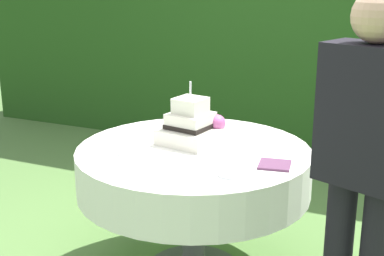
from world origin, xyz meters
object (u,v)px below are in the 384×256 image
(wedding_cake, at_px, (192,126))
(standing_person, at_px, (364,164))
(serving_plate_near, at_px, (231,174))
(serving_plate_far, at_px, (132,153))
(napkin_stack, at_px, (275,165))
(cake_table, at_px, (194,170))

(wedding_cake, xyz_separation_m, standing_person, (0.96, -0.50, 0.09))
(wedding_cake, relative_size, serving_plate_near, 2.67)
(wedding_cake, relative_size, serving_plate_far, 2.39)
(serving_plate_near, xyz_separation_m, napkin_stack, (0.15, 0.20, -0.00))
(serving_plate_far, distance_m, napkin_stack, 0.74)
(napkin_stack, bearing_deg, wedding_cake, 161.81)
(wedding_cake, distance_m, serving_plate_near, 0.53)
(serving_plate_far, relative_size, napkin_stack, 0.95)
(cake_table, xyz_separation_m, serving_plate_near, (0.32, -0.29, 0.13))
(serving_plate_far, xyz_separation_m, standing_person, (1.17, -0.20, 0.18))
(cake_table, xyz_separation_m, serving_plate_far, (-0.25, -0.22, 0.13))
(cake_table, relative_size, wedding_cake, 3.64)
(wedding_cake, xyz_separation_m, serving_plate_far, (-0.21, -0.30, -0.09))
(cake_table, bearing_deg, wedding_cake, 118.87)
(cake_table, relative_size, napkin_stack, 8.29)
(serving_plate_far, bearing_deg, napkin_stack, 10.44)
(serving_plate_near, bearing_deg, wedding_cake, 134.47)
(cake_table, height_order, serving_plate_near, serving_plate_near)
(cake_table, relative_size, serving_plate_near, 9.72)
(cake_table, distance_m, napkin_stack, 0.49)
(napkin_stack, bearing_deg, serving_plate_far, -169.56)
(cake_table, height_order, wedding_cake, wedding_cake)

